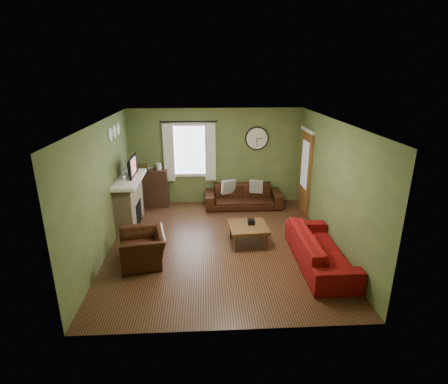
{
  "coord_description": "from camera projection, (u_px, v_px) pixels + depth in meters",
  "views": [
    {
      "loc": [
        -0.29,
        -6.66,
        3.51
      ],
      "look_at": [
        0.1,
        0.4,
        1.05
      ],
      "focal_mm": 28.0,
      "sensor_mm": 36.0,
      "label": 1
    }
  ],
  "objects": [
    {
      "name": "book",
      "position": [
        147.0,
        171.0,
        9.4
      ],
      "size": [
        0.25,
        0.25,
        0.02
      ],
      "primitive_type": "imported",
      "rotation": [
        0.0,
        0.0,
        0.7
      ],
      "color": "brown",
      "rests_on": "bookshelf"
    },
    {
      "name": "tv_screen",
      "position": [
        133.0,
        166.0,
        8.11
      ],
      "size": [
        0.02,
        0.62,
        0.36
      ],
      "primitive_type": "cube",
      "color": "#994C3F",
      "rests_on": "mantel"
    },
    {
      "name": "pillow_left",
      "position": [
        256.0,
        187.0,
        9.42
      ],
      "size": [
        0.37,
        0.21,
        0.35
      ],
      "primitive_type": "cube",
      "rotation": [
        0.0,
        0.0,
        -0.31
      ],
      "color": "#989A9C",
      "rests_on": "sofa_brown"
    },
    {
      "name": "pillow_right",
      "position": [
        228.0,
        187.0,
        9.42
      ],
      "size": [
        0.39,
        0.26,
        0.38
      ],
      "primitive_type": "cube",
      "rotation": [
        0.0,
        0.0,
        0.42
      ],
      "color": "#989A9C",
      "rests_on": "sofa_brown"
    },
    {
      "name": "medallion_right",
      "position": [
        118.0,
        129.0,
        8.0
      ],
      "size": [
        0.28,
        0.28,
        0.03
      ],
      "primitive_type": "cylinder",
      "color": "white",
      "rests_on": "wall_left"
    },
    {
      "name": "curtain_rod",
      "position": [
        189.0,
        122.0,
        9.0
      ],
      "size": [
        0.03,
        0.03,
        1.5
      ],
      "primitive_type": "cylinder",
      "color": "black",
      "rests_on": "wall_back"
    },
    {
      "name": "door",
      "position": [
        305.0,
        172.0,
        8.96
      ],
      "size": [
        0.05,
        0.9,
        2.1
      ],
      "primitive_type": "cube",
      "color": "brown",
      "rests_on": "floor"
    },
    {
      "name": "fireplace",
      "position": [
        129.0,
        203.0,
        8.24
      ],
      "size": [
        0.4,
        1.4,
        1.1
      ],
      "primitive_type": "cube",
      "color": "tan",
      "rests_on": "floor"
    },
    {
      "name": "coffee_table",
      "position": [
        248.0,
        235.0,
        7.43
      ],
      "size": [
        0.84,
        0.84,
        0.42
      ],
      "primitive_type": null,
      "rotation": [
        0.0,
        0.0,
        0.08
      ],
      "color": "brown",
      "rests_on": "floor"
    },
    {
      "name": "window_pane",
      "position": [
        190.0,
        150.0,
        9.35
      ],
      "size": [
        1.0,
        0.02,
        1.3
      ],
      "primitive_type": null,
      "color": "silver",
      "rests_on": "wall_back"
    },
    {
      "name": "sofa_brown",
      "position": [
        243.0,
        196.0,
        9.44
      ],
      "size": [
        2.05,
        0.8,
        0.6
      ],
      "primitive_type": "imported",
      "color": "black",
      "rests_on": "floor"
    },
    {
      "name": "tissue_box",
      "position": [
        251.0,
        225.0,
        7.44
      ],
      "size": [
        0.15,
        0.15,
        0.11
      ],
      "primitive_type": "cube",
      "rotation": [
        0.0,
        0.0,
        0.03
      ],
      "color": "black",
      "rests_on": "coffee_table"
    },
    {
      "name": "wine_glass_b",
      "position": [
        124.0,
        180.0,
        7.55
      ],
      "size": [
        0.06,
        0.06,
        0.18
      ],
      "primitive_type": null,
      "color": "white",
      "rests_on": "mantel"
    },
    {
      "name": "mantel",
      "position": [
        128.0,
        179.0,
        8.05
      ],
      "size": [
        0.58,
        1.6,
        0.08
      ],
      "primitive_type": "cube",
      "color": "white",
      "rests_on": "fireplace"
    },
    {
      "name": "sofa_red",
      "position": [
        320.0,
        249.0,
        6.61
      ],
      "size": [
        0.85,
        2.17,
        0.63
      ],
      "primitive_type": "imported",
      "rotation": [
        0.0,
        0.0,
        1.57
      ],
      "color": "maroon",
      "rests_on": "floor"
    },
    {
      "name": "armchair",
      "position": [
        143.0,
        248.0,
        6.66
      ],
      "size": [
        1.02,
        1.11,
        0.62
      ],
      "primitive_type": "imported",
      "rotation": [
        0.0,
        0.0,
        -1.35
      ],
      "color": "black",
      "rests_on": "floor"
    },
    {
      "name": "floor",
      "position": [
        220.0,
        245.0,
        7.45
      ],
      "size": [
        4.6,
        5.2,
        0.0
      ],
      "primitive_type": "cube",
      "color": "#472919",
      "rests_on": "ground"
    },
    {
      "name": "curtain_left",
      "position": [
        169.0,
        153.0,
        9.24
      ],
      "size": [
        0.28,
        0.04,
        1.55
      ],
      "primitive_type": "cube",
      "color": "white",
      "rests_on": "wall_back"
    },
    {
      "name": "wall_left",
      "position": [
        104.0,
        189.0,
        6.9
      ],
      "size": [
        0.0,
        5.2,
        2.6
      ],
      "primitive_type": "cube",
      "color": "#5A6D39",
      "rests_on": "ground"
    },
    {
      "name": "tv",
      "position": [
        130.0,
        169.0,
        8.12
      ],
      "size": [
        0.08,
        0.6,
        0.35
      ],
      "primitive_type": "imported",
      "rotation": [
        0.0,
        0.0,
        1.57
      ],
      "color": "black",
      "rests_on": "mantel"
    },
    {
      "name": "wall_back",
      "position": [
        216.0,
        157.0,
        9.47
      ],
      "size": [
        4.6,
        0.0,
        2.6
      ],
      "primitive_type": "cube",
      "color": "#5A6D39",
      "rests_on": "ground"
    },
    {
      "name": "curtain_right",
      "position": [
        210.0,
        152.0,
        9.3
      ],
      "size": [
        0.28,
        0.04,
        1.55
      ],
      "primitive_type": "cube",
      "color": "white",
      "rests_on": "wall_back"
    },
    {
      "name": "wine_glass_a",
      "position": [
        124.0,
        180.0,
        7.51
      ],
      "size": [
        0.07,
        0.07,
        0.2
      ],
      "primitive_type": null,
      "color": "white",
      "rests_on": "mantel"
    },
    {
      "name": "ceiling",
      "position": [
        220.0,
        122.0,
        6.59
      ],
      "size": [
        4.6,
        5.2,
        0.0
      ],
      "primitive_type": "cube",
      "color": "white",
      "rests_on": "ground"
    },
    {
      "name": "medallion_mid",
      "position": [
        114.0,
        131.0,
        7.67
      ],
      "size": [
        0.28,
        0.28,
        0.03
      ],
      "primitive_type": "cylinder",
      "color": "white",
      "rests_on": "wall_left"
    },
    {
      "name": "wall_right",
      "position": [
        332.0,
        185.0,
        7.14
      ],
      "size": [
        0.0,
        5.2,
        2.6
      ],
      "primitive_type": "cube",
      "color": "#5A6D39",
      "rests_on": "ground"
    },
    {
      "name": "medallion_left",
      "position": [
        110.0,
        134.0,
        7.34
      ],
      "size": [
        0.28,
        0.28,
        0.03
      ],
      "primitive_type": "cylinder",
      "color": "white",
      "rests_on": "wall_left"
    },
    {
      "name": "wall_front",
      "position": [
        229.0,
        249.0,
        4.57
      ],
      "size": [
        4.6,
        0.0,
        2.6
      ],
      "primitive_type": "cube",
      "color": "#5A6D39",
      "rests_on": "ground"
    },
    {
      "name": "wall_clock",
      "position": [
        257.0,
        138.0,
        9.32
      ],
      "size": [
        0.64,
        0.06,
        0.64
      ],
      "primitive_type": null,
      "color": "white",
      "rests_on": "wall_back"
    },
    {
      "name": "firebox",
      "position": [
        138.0,
        213.0,
        8.33
      ],
      "size": [
        0.04,
        0.6,
        0.55
      ],
      "primitive_type": "cube",
      "color": "black",
      "rests_on": "fireplace"
    },
    {
      "name": "bookshelf",
      "position": [
        152.0,
        188.0,
        9.45
      ],
      "size": [
        0.86,
        0.37,
        1.02
      ],
      "primitive_type": null,
      "color": "#352016",
      "rests_on": "floor"
    }
  ]
}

